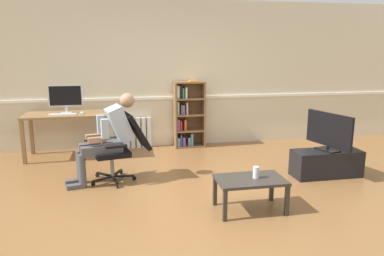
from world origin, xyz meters
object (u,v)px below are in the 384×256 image
at_px(computer_mouse, 82,113).
at_px(tv_screen, 329,131).
at_px(person_seated, 108,136).
at_px(coffee_table, 250,183).
at_px(computer_desk, 67,119).
at_px(drinking_glass, 256,172).
at_px(office_chair, 123,144).
at_px(radiator, 133,133).
at_px(tv_stand, 326,163).
at_px(imac_monitor, 65,97).
at_px(keyboard, 63,114).
at_px(bookshelf, 187,115).

height_order(computer_mouse, tv_screen, tv_screen).
xyz_separation_m(person_seated, coffee_table, (1.59, -1.27, -0.32)).
height_order(computer_desk, drinking_glass, computer_desk).
height_order(office_chair, drinking_glass, office_chair).
height_order(computer_desk, radiator, computer_desk).
bearing_deg(tv_stand, tv_screen, 13.94).
xyz_separation_m(computer_desk, coffee_table, (2.30, -2.65, -0.33)).
distance_m(computer_desk, imac_monitor, 0.38).
bearing_deg(imac_monitor, office_chair, -56.74).
relative_size(keyboard, computer_mouse, 4.33).
relative_size(keyboard, drinking_glass, 3.21).
relative_size(tv_screen, drinking_glass, 6.05).
relative_size(computer_mouse, tv_stand, 0.10).
xyz_separation_m(radiator, person_seated, (-0.38, -1.76, 0.37)).
bearing_deg(imac_monitor, keyboard, -99.13).
bearing_deg(office_chair, tv_screen, 69.33).
bearing_deg(bookshelf, computer_desk, -172.17).
bearing_deg(coffee_table, office_chair, 136.68).
xyz_separation_m(radiator, tv_stand, (2.70, -2.14, -0.09)).
bearing_deg(office_chair, coffee_table, 34.21).
relative_size(imac_monitor, coffee_table, 0.73).
height_order(bookshelf, office_chair, bookshelf).
bearing_deg(keyboard, bookshelf, 11.27).
xyz_separation_m(imac_monitor, tv_stand, (3.81, -1.82, -0.84)).
height_order(imac_monitor, keyboard, imac_monitor).
relative_size(office_chair, tv_stand, 0.96).
height_order(radiator, coffee_table, radiator).
distance_m(computer_desk, computer_mouse, 0.30).
height_order(imac_monitor, office_chair, imac_monitor).
bearing_deg(bookshelf, computer_mouse, -167.55).
relative_size(bookshelf, tv_stand, 1.28).
bearing_deg(bookshelf, office_chair, -126.58).
xyz_separation_m(keyboard, tv_stand, (3.84, -1.61, -0.57)).
xyz_separation_m(bookshelf, office_chair, (-1.20, -1.62, -0.09)).
relative_size(computer_desk, radiator, 2.05).
xyz_separation_m(computer_desk, drinking_glass, (2.37, -2.64, -0.21)).
distance_m(computer_desk, bookshelf, 2.13).
bearing_deg(office_chair, bookshelf, 130.94).
xyz_separation_m(person_seated, tv_screen, (3.08, -0.37, 0.02)).
bearing_deg(bookshelf, drinking_glass, -84.97).
bearing_deg(tv_screen, computer_desk, 51.37).
bearing_deg(tv_stand, computer_mouse, 155.34).
height_order(person_seated, tv_stand, person_seated).
distance_m(computer_mouse, tv_screen, 3.90).
height_order(bookshelf, drinking_glass, bookshelf).
xyz_separation_m(imac_monitor, tv_screen, (3.81, -1.82, -0.36)).
distance_m(imac_monitor, computer_mouse, 0.42).
height_order(office_chair, tv_screen, office_chair).
bearing_deg(keyboard, computer_mouse, 3.78).
bearing_deg(computer_desk, tv_screen, -24.69).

